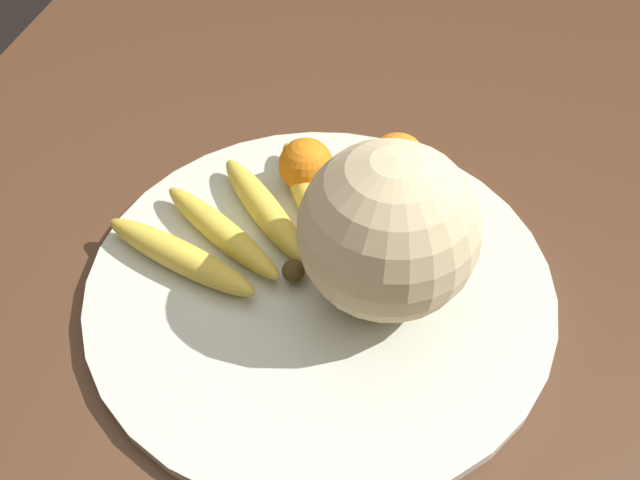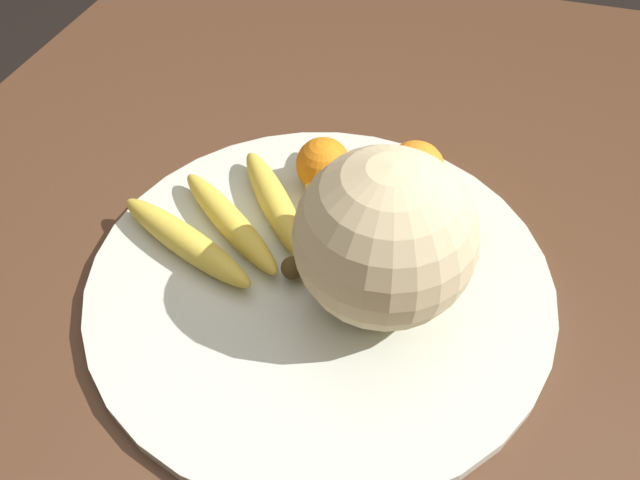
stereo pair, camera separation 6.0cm
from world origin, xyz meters
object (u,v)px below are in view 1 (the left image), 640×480
object	(u,v)px
banana_bunch	(244,222)
orange_back_left	(356,194)
fruit_bowl	(320,278)
orange_front_right	(306,165)
produce_tag	(399,229)
orange_mid_center	(438,210)
kitchen_table	(338,314)
melon	(388,231)
orange_front_left	(397,162)

from	to	relation	value
banana_bunch	orange_back_left	world-z (taller)	orange_back_left
fruit_bowl	orange_front_right	xyz separation A→B (m)	(0.13, 0.04, 0.04)
fruit_bowl	produce_tag	xyz separation A→B (m)	(0.07, -0.08, 0.01)
orange_mid_center	fruit_bowl	bearing A→B (deg)	125.45
banana_bunch	orange_front_right	distance (m)	0.10
kitchen_table	produce_tag	world-z (taller)	produce_tag
fruit_bowl	orange_back_left	size ratio (longest dim) A/B	7.87
melon	orange_mid_center	xyz separation A→B (m)	(0.09, -0.05, -0.06)
orange_back_left	fruit_bowl	bearing A→B (deg)	164.11
orange_mid_center	produce_tag	world-z (taller)	orange_mid_center
melon	banana_bunch	distance (m)	0.18
banana_bunch	orange_front_left	size ratio (longest dim) A/B	3.83
kitchen_table	melon	size ratio (longest dim) A/B	8.31
fruit_bowl	banana_bunch	distance (m)	0.10
banana_bunch	orange_front_right	xyz separation A→B (m)	(0.08, -0.05, 0.01)
orange_mid_center	orange_back_left	xyz separation A→B (m)	(0.01, 0.09, 0.00)
orange_front_right	kitchen_table	bearing A→B (deg)	-152.63
melon	banana_bunch	size ratio (longest dim) A/B	0.65
banana_bunch	orange_front_left	bearing A→B (deg)	-102.65
orange_mid_center	orange_front_right	bearing A→B (deg)	71.98
banana_bunch	orange_mid_center	xyz separation A→B (m)	(0.04, -0.20, 0.01)
kitchen_table	melon	world-z (taller)	melon
orange_front_left	banana_bunch	bearing A→B (deg)	123.32
melon	orange_front_right	xyz separation A→B (m)	(0.14, 0.10, -0.05)
melon	produce_tag	size ratio (longest dim) A/B	1.63
kitchen_table	melon	bearing A→B (deg)	-129.95
orange_back_left	produce_tag	distance (m)	0.06
fruit_bowl	melon	size ratio (longest dim) A/B	2.84
fruit_bowl	produce_tag	bearing A→B (deg)	-46.10
melon	orange_front_right	bearing A→B (deg)	35.26
kitchen_table	banana_bunch	world-z (taller)	banana_bunch
banana_bunch	orange_mid_center	world-z (taller)	orange_mid_center
fruit_bowl	banana_bunch	world-z (taller)	banana_bunch
orange_back_left	produce_tag	xyz separation A→B (m)	(-0.02, -0.05, -0.03)
orange_front_left	orange_mid_center	xyz separation A→B (m)	(-0.07, -0.05, -0.00)
kitchen_table	orange_back_left	distance (m)	0.15
fruit_bowl	orange_front_left	distance (m)	0.17
kitchen_table	produce_tag	xyz separation A→B (m)	(0.04, -0.06, 0.11)
kitchen_table	orange_front_left	world-z (taller)	orange_front_left
fruit_bowl	orange_front_left	size ratio (longest dim) A/B	7.08
orange_front_left	orange_front_right	size ratio (longest dim) A/B	1.07
melon	orange_front_right	world-z (taller)	melon
melon	produce_tag	world-z (taller)	melon
melon	orange_front_left	distance (m)	0.17
orange_front_right	produce_tag	distance (m)	0.13
orange_front_right	orange_back_left	size ratio (longest dim) A/B	1.04
orange_front_left	fruit_bowl	bearing A→B (deg)	155.87
fruit_bowl	orange_back_left	xyz separation A→B (m)	(0.09, -0.03, 0.04)
orange_front_left	orange_mid_center	bearing A→B (deg)	-144.38
melon	produce_tag	bearing A→B (deg)	-8.35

